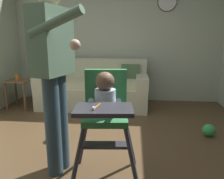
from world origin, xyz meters
TOP-DOWN VIEW (x-y plane):
  - ground at (0.00, 0.00)m, footprint 5.64×6.41m
  - wall_far at (0.00, 2.43)m, footprint 4.84×0.06m
  - couch at (-0.37, 1.91)m, footprint 1.96×0.86m
  - high_chair at (0.13, -0.30)m, footprint 0.66×0.77m
  - adult_standing at (-0.33, -0.18)m, footprint 0.50×0.58m
  - toy_ball at (-0.57, 0.44)m, footprint 0.18×0.18m
  - toy_ball_second at (1.34, 0.74)m, footprint 0.16×0.16m
  - side_table at (-1.67, 1.63)m, footprint 0.40×0.40m
  - sippy_cup at (-1.69, 1.63)m, footprint 0.07×0.07m
  - wall_clock at (0.94, 2.39)m, footprint 0.35×0.04m

SIDE VIEW (x-z plane):
  - ground at x=0.00m, z-range -0.10..0.00m
  - toy_ball_second at x=1.34m, z-range 0.00..0.16m
  - toy_ball at x=-0.57m, z-range 0.00..0.18m
  - couch at x=-0.37m, z-range -0.10..0.76m
  - side_table at x=-1.67m, z-range 0.12..0.64m
  - sippy_cup at x=-1.69m, z-range 0.52..0.62m
  - high_chair at x=0.13m, z-range 0.20..1.18m
  - adult_standing at x=-0.33m, z-range 0.11..1.79m
  - wall_far at x=0.00m, z-range 0.00..2.74m
  - wall_clock at x=0.94m, z-range 1.72..2.08m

